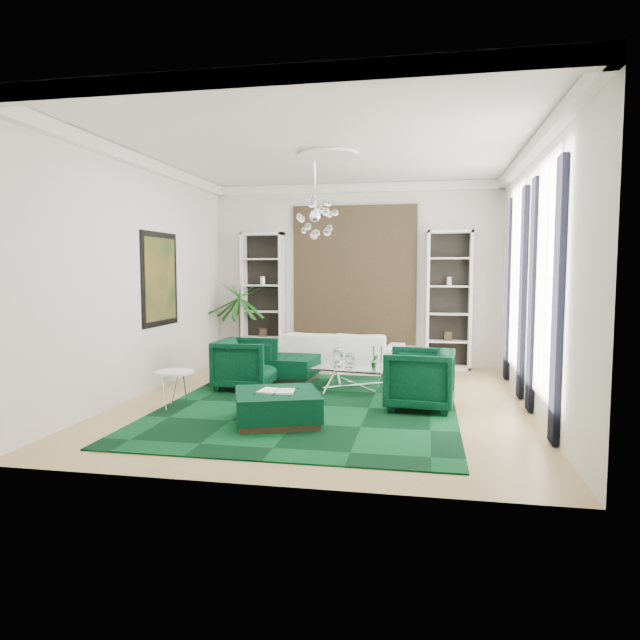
% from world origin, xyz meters
% --- Properties ---
extents(floor, '(6.00, 7.00, 0.02)m').
position_xyz_m(floor, '(0.00, 0.00, -0.01)').
color(floor, tan).
rests_on(floor, ground).
extents(ceiling, '(6.00, 7.00, 0.02)m').
position_xyz_m(ceiling, '(0.00, 0.00, 3.81)').
color(ceiling, white).
rests_on(ceiling, ground).
extents(wall_back, '(6.00, 0.02, 3.80)m').
position_xyz_m(wall_back, '(0.00, 3.51, 1.90)').
color(wall_back, silver).
rests_on(wall_back, ground).
extents(wall_front, '(6.00, 0.02, 3.80)m').
position_xyz_m(wall_front, '(0.00, -3.51, 1.90)').
color(wall_front, silver).
rests_on(wall_front, ground).
extents(wall_left, '(0.02, 7.00, 3.80)m').
position_xyz_m(wall_left, '(-3.01, 0.00, 1.90)').
color(wall_left, silver).
rests_on(wall_left, ground).
extents(wall_right, '(0.02, 7.00, 3.80)m').
position_xyz_m(wall_right, '(3.01, 0.00, 1.90)').
color(wall_right, silver).
rests_on(wall_right, ground).
extents(crown_molding, '(6.00, 7.00, 0.18)m').
position_xyz_m(crown_molding, '(0.00, 0.00, 3.70)').
color(crown_molding, white).
rests_on(crown_molding, ceiling).
extents(ceiling_medallion, '(0.90, 0.90, 0.05)m').
position_xyz_m(ceiling_medallion, '(0.00, 0.30, 3.77)').
color(ceiling_medallion, white).
rests_on(ceiling_medallion, ceiling).
extents(tapestry, '(2.50, 0.06, 2.80)m').
position_xyz_m(tapestry, '(0.00, 3.46, 1.90)').
color(tapestry, black).
rests_on(tapestry, wall_back).
extents(shelving_left, '(0.90, 0.38, 2.80)m').
position_xyz_m(shelving_left, '(-1.95, 3.31, 1.40)').
color(shelving_left, white).
rests_on(shelving_left, floor).
extents(shelving_right, '(0.90, 0.38, 2.80)m').
position_xyz_m(shelving_right, '(1.95, 3.31, 1.40)').
color(shelving_right, white).
rests_on(shelving_right, floor).
extents(painting, '(0.04, 1.30, 1.60)m').
position_xyz_m(painting, '(-2.97, 0.60, 1.85)').
color(painting, black).
rests_on(painting, wall_left).
extents(window_near, '(0.03, 1.10, 2.90)m').
position_xyz_m(window_near, '(2.99, -0.90, 1.90)').
color(window_near, white).
rests_on(window_near, wall_right).
extents(curtain_near_a, '(0.07, 0.30, 3.25)m').
position_xyz_m(curtain_near_a, '(2.96, -1.68, 1.65)').
color(curtain_near_a, black).
rests_on(curtain_near_a, floor).
extents(curtain_near_b, '(0.07, 0.30, 3.25)m').
position_xyz_m(curtain_near_b, '(2.96, -0.12, 1.65)').
color(curtain_near_b, black).
rests_on(curtain_near_b, floor).
extents(window_far, '(0.03, 1.10, 2.90)m').
position_xyz_m(window_far, '(2.99, 1.50, 1.90)').
color(window_far, white).
rests_on(window_far, wall_right).
extents(curtain_far_a, '(0.07, 0.30, 3.25)m').
position_xyz_m(curtain_far_a, '(2.96, 0.72, 1.65)').
color(curtain_far_a, black).
rests_on(curtain_far_a, floor).
extents(curtain_far_b, '(0.07, 0.30, 3.25)m').
position_xyz_m(curtain_far_b, '(2.96, 2.28, 1.65)').
color(curtain_far_b, black).
rests_on(curtain_far_b, floor).
extents(rug, '(4.20, 5.00, 0.02)m').
position_xyz_m(rug, '(-0.16, -0.39, 0.01)').
color(rug, black).
rests_on(rug, floor).
extents(sofa, '(2.67, 1.13, 0.77)m').
position_xyz_m(sofa, '(-0.24, 2.75, 0.38)').
color(sofa, white).
rests_on(sofa, floor).
extents(armchair_left, '(0.95, 0.93, 0.86)m').
position_xyz_m(armchair_left, '(-1.48, 0.63, 0.43)').
color(armchair_left, black).
rests_on(armchair_left, floor).
extents(armchair_right, '(1.04, 1.02, 0.88)m').
position_xyz_m(armchair_right, '(1.41, -0.27, 0.44)').
color(armchair_right, black).
rests_on(armchair_right, floor).
extents(coffee_table, '(1.44, 1.44, 0.42)m').
position_xyz_m(coffee_table, '(0.38, 0.92, 0.21)').
color(coffee_table, white).
rests_on(coffee_table, floor).
extents(ottoman_side, '(1.04, 1.04, 0.44)m').
position_xyz_m(ottoman_side, '(-0.96, 1.48, 0.22)').
color(ottoman_side, black).
rests_on(ottoman_side, floor).
extents(ottoman_front, '(1.36, 1.36, 0.42)m').
position_xyz_m(ottoman_front, '(-0.40, -1.39, 0.21)').
color(ottoman_front, black).
rests_on(ottoman_front, floor).
extents(book, '(0.46, 0.31, 0.03)m').
position_xyz_m(book, '(-0.40, -1.39, 0.44)').
color(book, white).
rests_on(book, ottoman_front).
extents(side_table, '(0.60, 0.60, 0.53)m').
position_xyz_m(side_table, '(-2.07, -0.86, 0.27)').
color(side_table, white).
rests_on(side_table, floor).
extents(palm, '(1.67, 1.67, 2.31)m').
position_xyz_m(palm, '(-2.42, 3.15, 1.15)').
color(palm, '#1A5718').
rests_on(palm, floor).
extents(chandelier, '(0.83, 0.83, 0.66)m').
position_xyz_m(chandelier, '(-0.25, 0.45, 2.85)').
color(chandelier, white).
rests_on(chandelier, ceiling).
extents(table_plant, '(0.15, 0.13, 0.22)m').
position_xyz_m(table_plant, '(0.69, 0.66, 0.53)').
color(table_plant, '#1A5718').
rests_on(table_plant, coffee_table).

